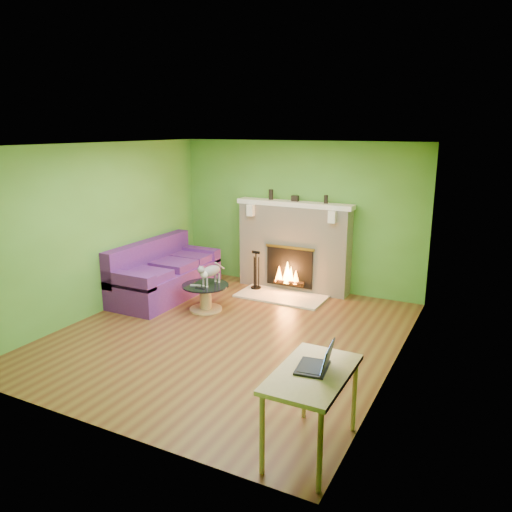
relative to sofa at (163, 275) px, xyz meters
The scene contains 22 objects.
floor 2.13m from the sofa, 27.69° to the right, with size 5.00×5.00×0.00m, color #582F19.
ceiling 3.07m from the sofa, 27.69° to the right, with size 5.00×5.00×0.00m, color white.
wall_back 2.58m from the sofa, 39.42° to the left, with size 5.00×5.00×0.00m, color #49812A.
wall_front 4.05m from the sofa, 61.88° to the right, with size 5.00×5.00×0.00m, color #49812A.
wall_left 1.41m from the sofa, 112.00° to the right, with size 5.00×5.00×0.00m, color #49812A.
wall_right 4.32m from the sofa, 13.35° to the right, with size 5.00×5.00×0.00m, color #49812A.
window_frame 4.66m from the sofa, 24.59° to the right, with size 1.20×1.20×0.00m, color silver.
window_pane 4.65m from the sofa, 24.63° to the right, with size 1.06×1.06×0.00m, color white.
fireplace 2.33m from the sofa, 35.84° to the left, with size 2.10×0.46×1.58m.
hearth 2.06m from the sofa, 23.98° to the left, with size 1.50×0.75×0.03m, color beige.
mantel 2.56m from the sofa, 35.43° to the left, with size 2.10×0.28×0.08m, color white.
sofa is the anchor object (origin of this frame).
coffee_table 1.08m from the sofa, 15.26° to the right, with size 0.74×0.74×0.42m.
desk 4.78m from the sofa, 37.06° to the right, with size 0.61×1.05×0.77m.
cat 1.17m from the sofa, 11.78° to the right, with size 0.21×0.58×0.36m, color slate, non-canonical shape.
remote_silver 1.02m from the sofa, 23.25° to the right, with size 0.17×0.04×0.02m, color gray.
remote_black 1.16m from the sofa, 23.63° to the right, with size 0.16×0.04×0.02m, color black.
laptop 4.75m from the sofa, 36.72° to the right, with size 0.30×0.34×0.26m, color black, non-canonical shape.
fire_tools 1.62m from the sofa, 37.08° to the left, with size 0.18×0.18×0.69m, color black, non-canonical shape.
mantel_vase_left 2.34m from the sofa, 44.03° to the left, with size 0.08×0.08×0.18m, color black.
mantel_vase_right 3.05m from the sofa, 29.22° to the left, with size 0.07×0.07×0.14m, color black.
mantel_box 2.62m from the sofa, 36.02° to the left, with size 0.12×0.08×0.10m, color black.
Camera 1 is at (3.29, -5.60, 2.81)m, focal length 35.00 mm.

